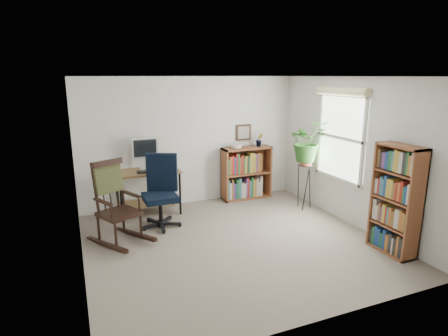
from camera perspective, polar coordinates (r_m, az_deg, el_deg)
name	(u,v)px	position (r m, az deg, el deg)	size (l,w,h in m)	color
floor	(234,242)	(5.67, 1.57, -11.27)	(4.20, 4.00, 0.00)	gray
ceiling	(235,76)	(5.13, 1.76, 13.78)	(4.20, 4.00, 0.00)	white
wall_back	(192,141)	(7.11, -4.94, 4.05)	(4.20, 0.00, 2.40)	silver
wall_front	(322,210)	(3.61, 14.78, -6.18)	(4.20, 0.00, 2.40)	silver
wall_left	(75,179)	(4.83, -21.72, -1.62)	(0.00, 4.00, 2.40)	silver
wall_right	(353,153)	(6.40, 19.10, 2.23)	(0.00, 4.00, 2.40)	silver
window	(340,138)	(6.57, 17.26, 4.43)	(0.12, 1.20, 1.50)	silver
desk	(149,192)	(6.79, -11.43, -3.62)	(1.10, 0.61, 0.79)	brown
monitor	(145,153)	(6.76, -11.94, 2.19)	(0.46, 0.16, 0.56)	silver
keyboard	(149,171)	(6.57, -11.39, -0.52)	(0.40, 0.15, 0.03)	black
office_chair	(160,192)	(6.10, -9.76, -3.58)	(0.65, 0.65, 1.20)	black
rocking_chair	(118,202)	(5.66, -15.79, -5.06)	(0.64, 1.07, 1.24)	black
low_bookshelf	(246,173)	(7.48, 3.43, -0.77)	(0.98, 0.33, 1.04)	brown
tall_bookshelf	(396,200)	(5.63, 24.74, -4.47)	(0.29, 0.67, 1.52)	brown
plant_stand	(305,183)	(7.04, 12.20, -2.29)	(0.27, 0.27, 0.97)	black
spider_plant	(308,121)	(6.82, 12.70, 6.99)	(1.69, 1.88, 1.46)	#295C20
potted_plant_small	(259,144)	(7.48, 5.40, 3.71)	(0.13, 0.24, 0.11)	#295C20
framed_picture	(244,133)	(7.45, 3.02, 5.42)	(0.32, 0.04, 0.32)	black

